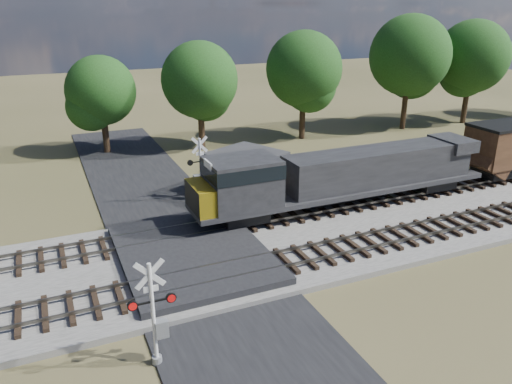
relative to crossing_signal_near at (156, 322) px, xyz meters
name	(u,v)px	position (x,y,z in m)	size (l,w,h in m)	color
ground	(196,265)	(3.34, 6.36, -1.75)	(160.00, 160.00, 0.00)	#454424
ballast_bed	(359,225)	(13.34, 6.86, -1.60)	(140.00, 10.00, 0.30)	gray
road	(196,265)	(3.34, 6.36, -1.71)	(7.00, 60.00, 0.08)	black
crossing_panel	(193,255)	(3.34, 6.86, -1.44)	(7.00, 9.00, 0.62)	#262628
track_near	(270,264)	(6.46, 4.36, -1.34)	(140.00, 2.60, 0.33)	black
track_far	(233,224)	(6.46, 9.36, -1.34)	(140.00, 2.60, 0.33)	black
crossing_signal_near	(156,322)	(0.00, 0.00, 0.00)	(1.70, 0.37, 4.21)	silver
crossing_signal_far	(200,175)	(6.21, 14.61, 0.06)	(1.75, 0.38, 4.35)	silver
equipment_shed	(246,173)	(9.54, 14.73, -0.30)	(5.59, 5.59, 2.87)	#3F2D1B
treeline	(243,73)	(13.96, 26.07, 4.74)	(83.07, 10.50, 11.35)	black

